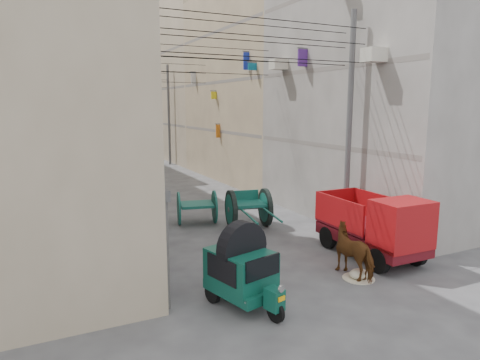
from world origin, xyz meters
TOP-DOWN VIEW (x-y plane):
  - ground at (0.00, 0.00)m, footprint 140.00×140.00m
  - building_row_left at (-8.00, 34.13)m, footprint 8.00×62.00m
  - building_row_right at (8.00, 34.13)m, footprint 8.00×62.00m
  - end_cap_building at (0.00, 66.00)m, footprint 22.00×10.00m
  - shutters_left at (-3.92, 10.38)m, footprint 0.18×14.40m
  - signboards at (-0.01, 21.66)m, footprint 8.22×40.52m
  - ac_units at (3.65, 7.67)m, footprint 0.70×6.55m
  - utility_poles at (0.00, 17.00)m, footprint 7.40×22.20m
  - overhead_cables at (0.00, 14.40)m, footprint 7.40×22.52m
  - auto_rickshaw at (-2.23, 2.75)m, footprint 1.65×2.33m
  - tonga_cart at (0.98, 8.69)m, footprint 1.88×3.55m
  - mini_truck at (2.94, 3.58)m, footprint 1.75×3.75m
  - second_cart at (-0.69, 10.05)m, footprint 1.81×1.68m
  - feed_sack at (1.40, 2.73)m, footprint 0.56×0.45m
  - horse at (1.50, 3.00)m, footprint 0.89×1.73m
  - distant_car_white at (-1.80, 18.05)m, footprint 1.72×3.52m
  - distant_car_grey at (2.19, 35.40)m, footprint 1.87×4.21m
  - distant_car_green at (-0.59, 32.53)m, footprint 2.77×4.47m

SIDE VIEW (x-z plane):
  - ground at x=0.00m, z-range 0.00..0.00m
  - feed_sack at x=1.40m, z-range 0.00..0.28m
  - distant_car_white at x=-1.80m, z-range 0.00..1.16m
  - distant_car_green at x=-0.59m, z-range 0.00..1.21m
  - distant_car_grey at x=2.19m, z-range 0.00..1.34m
  - horse at x=1.50m, z-range 0.00..1.42m
  - second_cart at x=-0.69m, z-range 0.04..1.40m
  - tonga_cart at x=0.98m, z-range 0.03..1.56m
  - auto_rickshaw at x=-2.23m, z-range 0.14..1.73m
  - mini_truck at x=2.94m, z-range -0.04..2.04m
  - shutters_left at x=-3.92m, z-range 0.06..2.93m
  - signboards at x=-0.01m, z-range 0.59..6.27m
  - utility_poles at x=0.00m, z-range 0.00..8.00m
  - building_row_left at x=-8.00m, z-range -0.54..13.46m
  - building_row_right at x=8.00m, z-range -0.54..13.46m
  - end_cap_building at x=0.00m, z-range 0.00..13.00m
  - overhead_cables at x=0.00m, z-range 6.20..7.33m
  - ac_units at x=3.65m, z-range 5.76..9.11m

